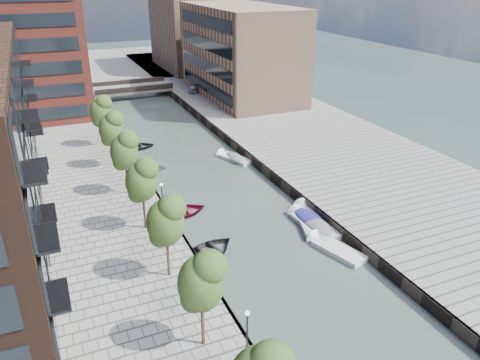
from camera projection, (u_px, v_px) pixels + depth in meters
water at (190, 160)px, 53.84m from camera, size 300.00×300.00×0.00m
quay_right at (310, 137)px, 59.45m from camera, size 20.00×140.00×1.00m
quay_wall_left at (136, 164)px, 51.42m from camera, size 0.25×140.00×1.00m
quay_wall_right at (238, 148)px, 55.85m from camera, size 0.25×140.00×1.00m
far_closure at (106, 65)px, 103.75m from camera, size 80.00×40.00×1.00m
tower at (4, 2)px, 61.94m from camera, size 18.00×18.00×30.00m
tan_block_near at (240, 52)px, 74.73m from camera, size 12.00×25.00×14.00m
tan_block_far at (190, 28)px, 96.04m from camera, size 12.00×20.00×16.00m
bridge at (132, 88)px, 80.00m from camera, size 13.00×6.00×1.30m
tree_1 at (201, 280)px, 24.34m from camera, size 2.50×2.50×5.95m
tree_2 at (165, 220)px, 30.19m from camera, size 2.50×2.50×5.95m
tree_3 at (141, 179)px, 36.04m from camera, size 2.50×2.50×5.95m
tree_4 at (124, 149)px, 41.88m from camera, size 2.50×2.50×5.95m
tree_5 at (111, 127)px, 47.73m from camera, size 2.50×2.50×5.95m
tree_6 at (101, 110)px, 53.58m from camera, size 2.50×2.50×5.95m
lamp_0 at (247, 337)px, 23.05m from camera, size 0.24×0.24×4.12m
lamp_1 at (163, 202)px, 36.41m from camera, size 0.24×0.24×4.12m
lamp_2 at (124, 139)px, 49.78m from camera, size 0.24×0.24×4.12m
sloop_1 at (208, 255)px, 35.97m from camera, size 6.10×5.39×1.05m
sloop_2 at (179, 215)px, 41.75m from camera, size 5.28×3.90×1.06m
sloop_3 at (145, 170)px, 51.04m from camera, size 5.51×4.69×0.97m
sloop_4 at (135, 149)px, 57.12m from camera, size 5.10×3.86×1.00m
motorboat_1 at (311, 223)px, 39.96m from camera, size 2.29×5.62×1.83m
motorboat_2 at (332, 248)px, 36.63m from camera, size 2.98×5.11×1.61m
motorboat_3 at (309, 219)px, 40.69m from camera, size 3.44×5.88×1.86m
motorboat_4 at (233, 158)px, 53.88m from camera, size 3.19×4.77×1.51m
car at (193, 88)px, 79.13m from camera, size 2.68×3.89×1.23m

